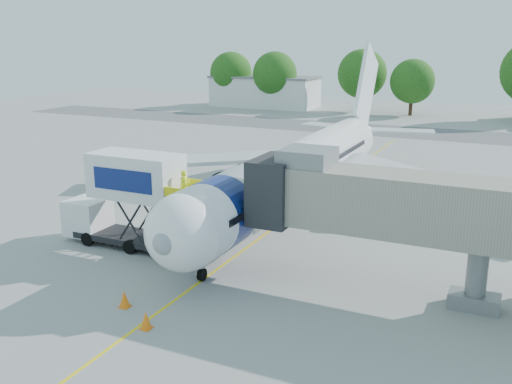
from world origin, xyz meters
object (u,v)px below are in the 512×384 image
at_px(jet_bridge, 378,203).
at_px(ground_tug, 87,382).
at_px(aircraft, 301,168).
at_px(catering_hiloader, 128,200).

distance_m(jet_bridge, ground_tug, 14.60).
distance_m(aircraft, ground_tug, 23.94).
bearing_deg(catering_hiloader, aircraft, 60.60).
bearing_deg(jet_bridge, ground_tug, -116.57).
relative_size(aircraft, jet_bridge, 2.71).
height_order(aircraft, ground_tug, aircraft).
bearing_deg(aircraft, catering_hiloader, -119.40).
bearing_deg(jet_bridge, aircraft, 125.70).
height_order(aircraft, catering_hiloader, aircraft).
height_order(catering_hiloader, ground_tug, catering_hiloader).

